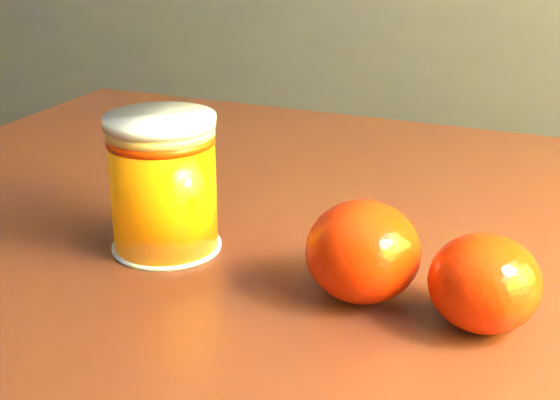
% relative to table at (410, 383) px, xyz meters
% --- Properties ---
extents(kitchen_counter, '(3.15, 0.60, 0.90)m').
position_rel_table_xyz_m(kitchen_counter, '(-0.82, 1.35, -0.21)').
color(kitchen_counter, '#525257').
rests_on(kitchen_counter, ground).
extents(table, '(1.04, 0.76, 0.75)m').
position_rel_table_xyz_m(table, '(0.00, 0.00, 0.00)').
color(table, '#5A2716').
rests_on(table, ground).
extents(juice_glass, '(0.08, 0.08, 0.10)m').
position_rel_table_xyz_m(juice_glass, '(-0.17, -0.05, 0.14)').
color(juice_glass, orange).
rests_on(juice_glass, table).
extents(orange_front, '(0.09, 0.09, 0.06)m').
position_rel_table_xyz_m(orange_front, '(-0.02, -0.06, 0.13)').
color(orange_front, red).
rests_on(orange_front, table).
extents(orange_back, '(0.07, 0.07, 0.06)m').
position_rel_table_xyz_m(orange_back, '(0.06, -0.06, 0.13)').
color(orange_back, red).
rests_on(orange_back, table).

